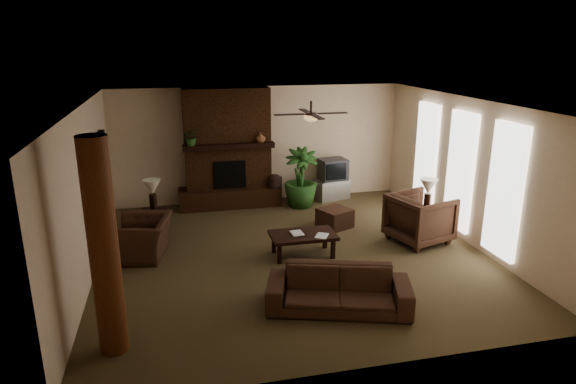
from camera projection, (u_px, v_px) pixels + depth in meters
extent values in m
plane|color=brown|center=(293.00, 254.00, 9.37)|extent=(7.00, 7.00, 0.00)
plane|color=silver|center=(293.00, 103.00, 8.56)|extent=(7.00, 7.00, 0.00)
plane|color=beige|center=(259.00, 144.00, 12.23)|extent=(7.00, 0.00, 7.00)
plane|color=beige|center=(365.00, 263.00, 5.70)|extent=(7.00, 0.00, 7.00)
plane|color=beige|center=(86.00, 195.00, 8.21)|extent=(0.00, 7.00, 7.00)
plane|color=beige|center=(468.00, 171.00, 9.72)|extent=(0.00, 7.00, 7.00)
cube|color=#482613|center=(228.00, 148.00, 11.82)|extent=(2.00, 0.50, 2.80)
cube|color=#482613|center=(230.00, 197.00, 12.07)|extent=(2.40, 0.70, 0.45)
cube|color=black|center=(230.00, 175.00, 11.75)|extent=(0.75, 0.04, 0.65)
cube|color=black|center=(229.00, 146.00, 11.53)|extent=(2.10, 0.28, 0.12)
cube|color=white|center=(426.00, 156.00, 11.22)|extent=(0.08, 0.85, 2.35)
cube|color=white|center=(460.00, 171.00, 9.91)|extent=(0.08, 0.85, 2.35)
cube|color=white|center=(505.00, 191.00, 8.61)|extent=(0.08, 0.85, 2.35)
cylinder|color=brown|center=(104.00, 249.00, 6.09)|extent=(0.36, 0.36, 2.80)
cube|color=black|center=(104.00, 186.00, 10.00)|extent=(0.10, 1.00, 2.10)
cylinder|color=black|center=(311.00, 108.00, 8.96)|extent=(0.04, 0.04, 0.24)
cylinder|color=black|center=(311.00, 114.00, 9.00)|extent=(0.20, 0.20, 0.06)
ellipsoid|color=#F2BF72|center=(311.00, 118.00, 9.01)|extent=(0.26, 0.26, 0.14)
cube|color=black|center=(332.00, 113.00, 9.08)|extent=(0.55, 0.12, 0.01)
cube|color=black|center=(289.00, 114.00, 8.91)|extent=(0.55, 0.12, 0.01)
cube|color=black|center=(305.00, 111.00, 9.37)|extent=(0.12, 0.55, 0.01)
cube|color=black|center=(317.00, 117.00, 8.62)|extent=(0.12, 0.55, 0.01)
imported|color=#452B1D|center=(339.00, 283.00, 7.37)|extent=(2.19, 1.21, 0.82)
imported|color=#452B1D|center=(142.00, 231.00, 9.17)|extent=(0.92, 1.23, 0.97)
imported|color=#452B1D|center=(420.00, 216.00, 9.83)|extent=(1.23, 1.27, 1.07)
cube|color=black|center=(303.00, 235.00, 9.21)|extent=(1.20, 0.70, 0.06)
cube|color=black|center=(279.00, 254.00, 8.93)|extent=(0.07, 0.07, 0.37)
cube|color=black|center=(333.00, 249.00, 9.15)|extent=(0.07, 0.07, 0.37)
cube|color=black|center=(274.00, 243.00, 9.40)|extent=(0.07, 0.07, 0.37)
cube|color=black|center=(325.00, 239.00, 9.62)|extent=(0.07, 0.07, 0.37)
cube|color=#452B1D|center=(335.00, 218.00, 10.71)|extent=(0.80, 0.80, 0.40)
cube|color=silver|center=(331.00, 189.00, 12.61)|extent=(0.96, 0.72, 0.50)
cube|color=#37383A|center=(333.00, 169.00, 12.47)|extent=(0.71, 0.57, 0.52)
cube|color=black|center=(336.00, 172.00, 12.23)|extent=(0.52, 0.09, 0.40)
cylinder|color=#32201B|center=(275.00, 191.00, 12.11)|extent=(0.34, 0.34, 0.70)
sphere|color=#32201B|center=(275.00, 181.00, 12.04)|extent=(0.34, 0.34, 0.34)
imported|color=#2A5522|center=(301.00, 190.00, 11.99)|extent=(0.88, 1.46, 0.79)
cube|color=black|center=(154.00, 224.00, 10.16)|extent=(0.55, 0.55, 0.55)
cylinder|color=black|center=(153.00, 203.00, 10.01)|extent=(0.14, 0.14, 0.35)
cone|color=white|center=(152.00, 187.00, 9.92)|extent=(0.36, 0.36, 0.30)
cube|color=black|center=(427.00, 223.00, 10.22)|extent=(0.55, 0.55, 0.55)
cylinder|color=black|center=(427.00, 202.00, 10.06)|extent=(0.17, 0.17, 0.35)
cone|color=white|center=(429.00, 186.00, 9.96)|extent=(0.44, 0.44, 0.30)
imported|color=#2A5522|center=(192.00, 138.00, 11.25)|extent=(0.43, 0.47, 0.33)
imported|color=brown|center=(261.00, 138.00, 11.63)|extent=(0.24, 0.24, 0.22)
imported|color=#999999|center=(291.00, 227.00, 9.11)|extent=(0.22, 0.04, 0.29)
imported|color=#999999|center=(316.00, 228.00, 9.06)|extent=(0.20, 0.13, 0.29)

